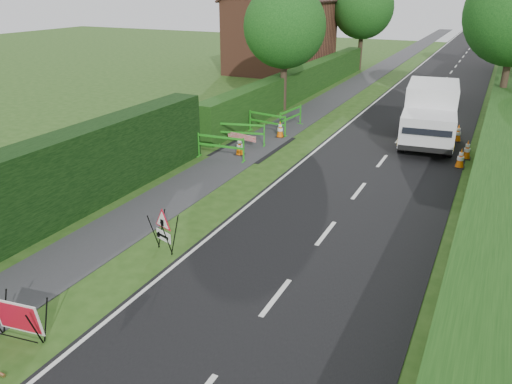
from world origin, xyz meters
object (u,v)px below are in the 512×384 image
(red_rect_sign, at_px, (18,318))
(hatchback_car, at_px, (439,90))
(triangle_sign, at_px, (162,227))
(works_van, at_px, (430,113))

(red_rect_sign, xyz_separation_m, hatchback_car, (4.41, 27.00, 0.13))
(hatchback_car, bearing_deg, red_rect_sign, -107.95)
(triangle_sign, height_order, works_van, works_van)
(red_rect_sign, height_order, works_van, works_van)
(triangle_sign, bearing_deg, hatchback_car, 97.63)
(works_van, bearing_deg, red_rect_sign, -112.44)
(works_van, distance_m, hatchback_car, 9.46)
(red_rect_sign, distance_m, hatchback_car, 27.35)
(works_van, height_order, hatchback_car, works_van)
(works_van, relative_size, hatchback_car, 1.53)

